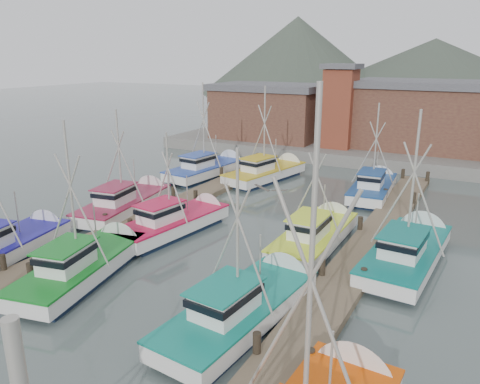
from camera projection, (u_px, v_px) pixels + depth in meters
The scene contains 19 objects.
ground at pixel (159, 298), 21.24m from camera, with size 260.00×260.00×0.00m, color #455351.
dock_left at pixel (107, 237), 27.81m from camera, with size 2.30×46.00×1.50m.
dock_right at pixel (335, 291), 21.37m from camera, with size 2.30×46.00×1.50m.
quay at pixel (365, 148), 52.23m from camera, with size 44.00×16.00×1.20m, color gray.
shed_left at pixel (269, 111), 54.55m from camera, with size 12.72×8.48×6.20m.
shed_center at pixel (426, 114), 48.32m from camera, with size 14.84×9.54×6.90m.
lookout_tower at pixel (340, 106), 48.38m from camera, with size 3.60×3.60×8.50m.
distant_hills at pixel (397, 94), 130.33m from camera, with size 175.00×140.00×42.00m.
boat_4 at pixel (87, 264), 23.14m from camera, with size 4.35×9.04×8.58m.
boat_5 at pixel (247, 305), 19.29m from camera, with size 3.60×9.27×8.17m.
boat_6 at pixel (8, 246), 25.26m from camera, with size 4.19×9.00×7.97m.
boat_8 at pixel (178, 221), 29.02m from camera, with size 3.72×8.82×7.03m.
boat_9 at pixel (317, 234), 26.91m from camera, with size 3.10×8.65×7.58m.
boat_10 at pixel (128, 202), 32.80m from camera, with size 4.15×9.32×7.98m.
boat_11 at pixel (409, 251), 24.67m from camera, with size 3.71×9.56×9.00m.
boat_12 at pixel (269, 172), 41.25m from camera, with size 4.52×9.52×8.94m.
boat_13 at pixel (374, 187), 36.57m from camera, with size 3.22×8.66×7.93m.
boat_14 at pixel (209, 168), 42.54m from camera, with size 3.82×9.48×9.16m.
gull_far at pixel (271, 190), 19.45m from camera, with size 1.55×0.65×0.24m.
Camera 1 is at (12.37, -14.92, 10.61)m, focal length 35.00 mm.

